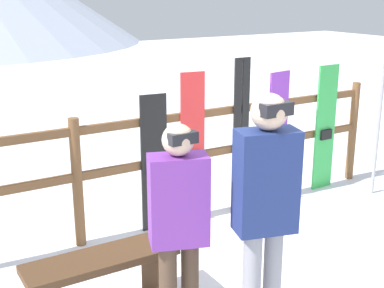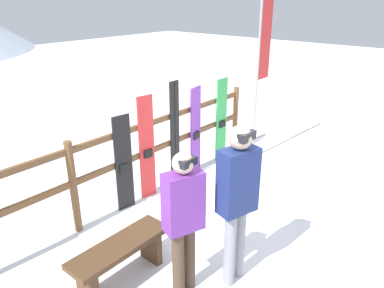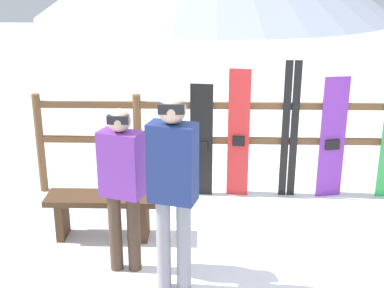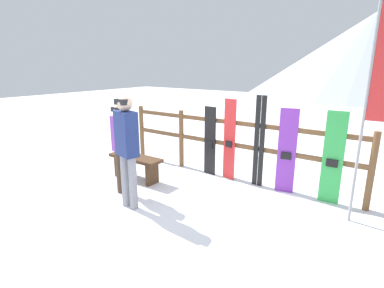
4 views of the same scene
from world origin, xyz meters
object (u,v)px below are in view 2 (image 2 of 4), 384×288
Objects in this scene: person_purple at (183,215)px; ski_pair_black at (175,134)px; bench at (121,254)px; snowboard_purple at (196,131)px; rental_flag at (262,50)px; person_navy at (237,194)px; snowboard_green at (221,120)px; snowboard_black_stripe at (124,164)px; snowboard_red at (147,148)px.

ski_pair_black is at bearing 44.47° from person_purple.
bench is 0.77× the size of snowboard_purple.
ski_pair_black is at bearing 165.18° from rental_flag.
ski_pair_black is at bearing 57.66° from person_navy.
person_purple is 1.04× the size of snowboard_green.
person_purple is at bearing 147.91° from person_navy.
snowboard_red is at bearing 0.02° from snowboard_black_stripe.
person_navy is 1.18× the size of snowboard_purple.
snowboard_red is at bearing 168.98° from rental_flag.
snowboard_red is at bearing -179.69° from ski_pair_black.
snowboard_green is at bearing 18.42° from bench.
person_purple is 1.05× the size of snowboard_purple.
snowboard_green is (1.26, -0.00, -0.09)m from ski_pair_black.
rental_flag reaches higher than snowboard_black_stripe.
rental_flag is at bearing -14.82° from ski_pair_black.
snowboard_black_stripe is 0.83× the size of ski_pair_black.
snowboard_green reaches higher than snowboard_black_stripe.
person_purple reaches higher than snowboard_green.
person_navy is at bearing -152.91° from rental_flag.
snowboard_red is at bearing 71.71° from person_navy.
rental_flag is (1.76, -0.47, 1.16)m from ski_pair_black.
snowboard_black_stripe is 2.31m from snowboard_green.
person_purple is 0.50× the size of rental_flag.
snowboard_red is 0.51× the size of rental_flag.
person_purple is at bearing -62.17° from bench.
bench is 0.90m from person_purple.
snowboard_green is 1.42m from rental_flag.
bench is 0.73× the size of snowboard_red.
snowboard_red is at bearing 180.00° from snowboard_purple.
snowboard_black_stripe reaches higher than bench.
person_navy is 2.14m from snowboard_red.
bench is at bearing 117.83° from person_purple.
bench is 0.37× the size of rental_flag.
snowboard_black_stripe is 1.57m from snowboard_purple.
snowboard_black_stripe is 0.94× the size of snowboard_purple.
bench is at bearing -142.82° from snowboard_red.
snowboard_red reaches higher than snowboard_black_stripe.
person_navy reaches higher than snowboard_black_stripe.
person_purple is at bearing -160.33° from rental_flag.
person_navy is 0.57× the size of rental_flag.
snowboard_purple reaches higher than snowboard_black_stripe.
rental_flag is at bearing -11.02° from snowboard_red.
snowboard_green is at bearing 0.00° from snowboard_black_stripe.
person_navy reaches higher than snowboard_green.
person_navy is 2.40m from ski_pair_black.
snowboard_green is (2.53, 2.02, -0.30)m from person_navy.
person_navy is 1.26× the size of snowboard_black_stripe.
ski_pair_black is (1.75, 1.72, -0.08)m from person_purple.
snowboard_purple is at bearing 0.00° from snowboard_black_stripe.
ski_pair_black is 1.26m from snowboard_green.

